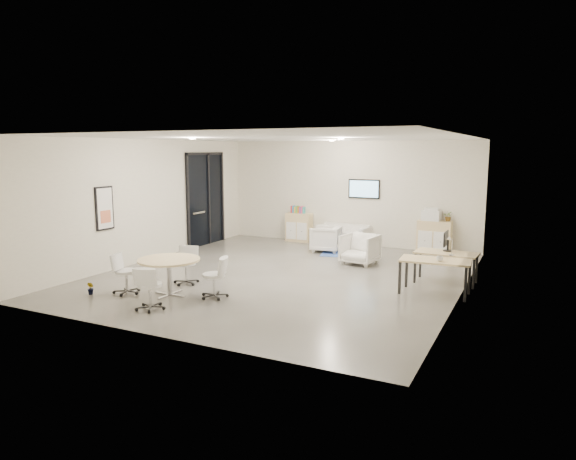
% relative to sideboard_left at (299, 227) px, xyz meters
% --- Properties ---
extents(room_shell, '(9.60, 10.60, 4.80)m').
position_rel_sideboard_left_xyz_m(room_shell, '(1.58, -4.26, 1.14)').
color(room_shell, '#4D4A46').
rests_on(room_shell, ground).
extents(glass_door, '(0.09, 1.90, 2.85)m').
position_rel_sideboard_left_xyz_m(glass_door, '(-2.37, -1.76, 1.05)').
color(glass_door, black).
rests_on(glass_door, room_shell).
extents(artwork, '(0.05, 0.54, 1.04)m').
position_rel_sideboard_left_xyz_m(artwork, '(-2.39, -5.86, 1.09)').
color(artwork, black).
rests_on(artwork, room_shell).
extents(wall_tv, '(0.98, 0.06, 0.58)m').
position_rel_sideboard_left_xyz_m(wall_tv, '(2.08, 0.20, 1.29)').
color(wall_tv, black).
rests_on(wall_tv, room_shell).
extents(ceiling_spots, '(3.14, 4.14, 0.03)m').
position_rel_sideboard_left_xyz_m(ceiling_spots, '(1.38, -3.43, 2.72)').
color(ceiling_spots, '#FFEAC6').
rests_on(ceiling_spots, room_shell).
extents(sideboard_left, '(0.81, 0.42, 0.91)m').
position_rel_sideboard_left_xyz_m(sideboard_left, '(0.00, 0.00, 0.00)').
color(sideboard_left, '#D7BF81').
rests_on(sideboard_left, room_shell).
extents(sideboard_right, '(0.94, 0.45, 0.94)m').
position_rel_sideboard_left_xyz_m(sideboard_right, '(4.27, -0.02, 0.01)').
color(sideboard_right, '#D7BF81').
rests_on(sideboard_right, room_shell).
extents(books, '(0.47, 0.14, 0.22)m').
position_rel_sideboard_left_xyz_m(books, '(-0.04, 0.00, 0.57)').
color(books, red).
rests_on(books, sideboard_left).
extents(printer, '(0.52, 0.44, 0.36)m').
position_rel_sideboard_left_xyz_m(printer, '(4.17, -0.01, 0.65)').
color(printer, white).
rests_on(printer, sideboard_right).
extents(loveseat, '(1.56, 0.87, 0.57)m').
position_rel_sideboard_left_xyz_m(loveseat, '(1.59, -0.15, -0.15)').
color(loveseat, silver).
rests_on(loveseat, room_shell).
extents(blue_rug, '(1.54, 1.19, 0.01)m').
position_rel_sideboard_left_xyz_m(blue_rug, '(2.09, -1.32, -0.45)').
color(blue_rug, '#305494').
rests_on(blue_rug, room_shell).
extents(armchair_left, '(0.86, 0.90, 0.82)m').
position_rel_sideboard_left_xyz_m(armchair_left, '(1.40, -1.17, -0.05)').
color(armchair_left, silver).
rests_on(armchair_left, room_shell).
extents(armchair_right, '(0.92, 0.88, 0.86)m').
position_rel_sideboard_left_xyz_m(armchair_right, '(2.82, -2.34, -0.03)').
color(armchair_right, silver).
rests_on(armchair_right, room_shell).
extents(desk_rear, '(1.37, 0.74, 0.69)m').
position_rel_sideboard_left_xyz_m(desk_rear, '(5.14, -3.33, 0.17)').
color(desk_rear, '#D7BF81').
rests_on(desk_rear, room_shell).
extents(desk_front, '(1.43, 0.79, 0.72)m').
position_rel_sideboard_left_xyz_m(desk_front, '(5.08, -4.36, 0.19)').
color(desk_front, '#D7BF81').
rests_on(desk_front, room_shell).
extents(monitor, '(0.20, 0.50, 0.44)m').
position_rel_sideboard_left_xyz_m(monitor, '(5.09, -3.18, 0.47)').
color(monitor, black).
rests_on(monitor, desk_rear).
extents(round_table, '(1.24, 1.24, 0.76)m').
position_rel_sideboard_left_xyz_m(round_table, '(0.28, -6.82, 0.22)').
color(round_table, '#D7BF81').
rests_on(round_table, room_shell).
extents(meeting_chairs, '(2.51, 2.51, 0.82)m').
position_rel_sideboard_left_xyz_m(meeting_chairs, '(0.28, -6.82, -0.05)').
color(meeting_chairs, white).
rests_on(meeting_chairs, room_shell).
extents(plant_cabinet, '(0.29, 0.32, 0.22)m').
position_rel_sideboard_left_xyz_m(plant_cabinet, '(4.64, 0.01, 0.59)').
color(plant_cabinet, '#3F7F3F').
rests_on(plant_cabinet, sideboard_right).
extents(plant_floor, '(0.22, 0.30, 0.12)m').
position_rel_sideboard_left_xyz_m(plant_floor, '(-1.20, -7.50, -0.40)').
color(plant_floor, '#3F7F3F').
rests_on(plant_floor, room_shell).
extents(cup, '(0.15, 0.12, 0.13)m').
position_rel_sideboard_left_xyz_m(cup, '(5.18, -4.49, 0.33)').
color(cup, white).
rests_on(cup, desk_front).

